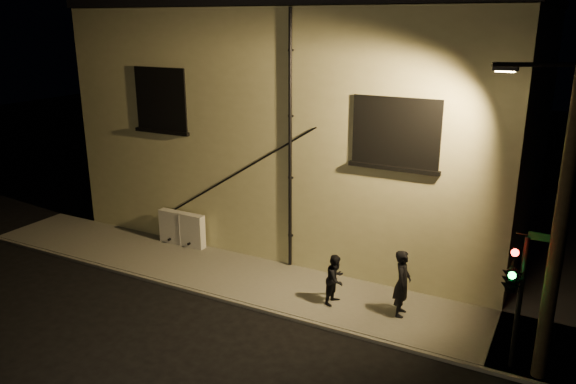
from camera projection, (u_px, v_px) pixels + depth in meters
The scene contains 8 objects.
ground at pixel (298, 320), 15.76m from camera, with size 90.00×90.00×0.00m, color black.
sidewalk at pixel (390, 268), 18.90m from camera, with size 21.00×16.00×0.12m.
building at pixel (332, 112), 23.40m from camera, with size 16.20×12.23×8.80m.
utility_cabinet at pixel (182, 229), 20.58m from camera, with size 1.90×0.32×1.25m, color silver.
pedestrian_a at pixel (402, 283), 15.56m from camera, with size 0.70×0.46×1.93m, color black.
pedestrian_b at pixel (336, 279), 16.28m from camera, with size 0.73×0.57×1.50m, color black.
traffic_signal at pixel (512, 278), 12.78m from camera, with size 1.20×2.03×3.46m.
streetlamp_pole at pixel (558, 215), 12.05m from camera, with size 2.05×1.40×7.71m.
Camera 1 is at (6.31, -12.50, 8.08)m, focal length 35.00 mm.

